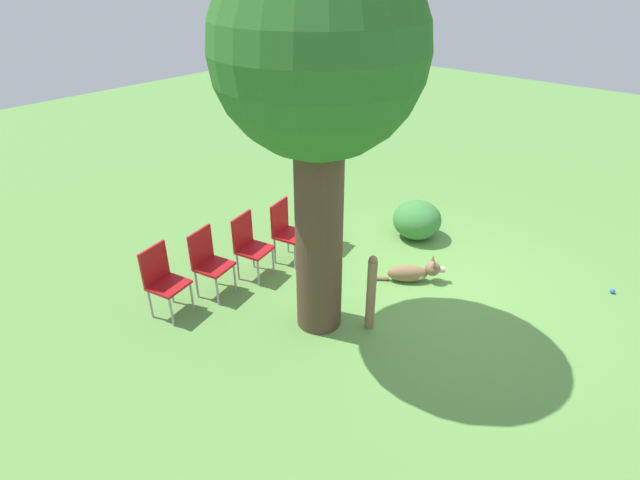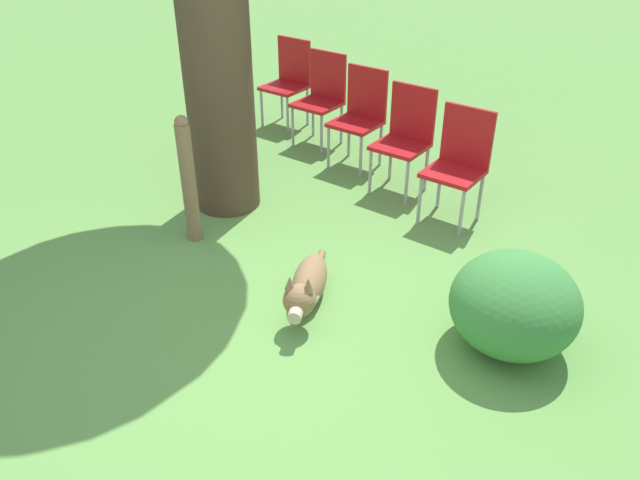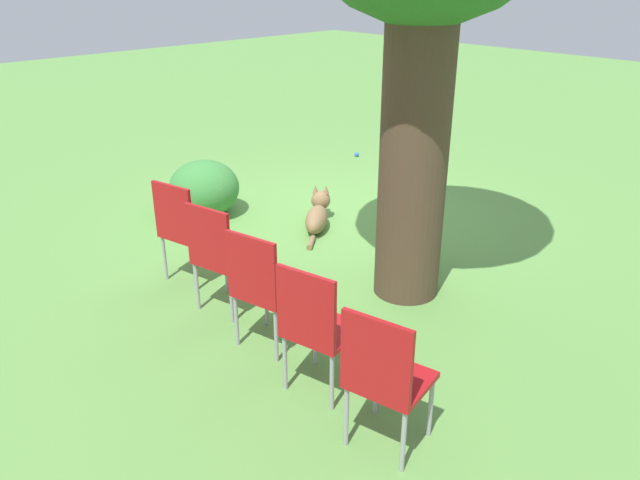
# 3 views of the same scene
# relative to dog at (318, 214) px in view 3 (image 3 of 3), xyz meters

# --- Properties ---
(ground_plane) EXTENTS (30.00, 30.00, 0.00)m
(ground_plane) POSITION_rel_dog_xyz_m (-0.26, 0.02, -0.15)
(ground_plane) COLOR #609947
(dog) EXTENTS (0.87, 0.72, 0.40)m
(dog) POSITION_rel_dog_xyz_m (0.00, 0.00, 0.00)
(dog) COLOR olive
(dog) RESTS_ON ground_plane
(fence_post) EXTENTS (0.12, 0.12, 1.05)m
(fence_post) POSITION_rel_dog_xyz_m (-0.12, 1.27, 0.39)
(fence_post) COLOR #846647
(fence_post) RESTS_ON ground_plane
(red_chair_0) EXTENTS (0.50, 0.52, 0.96)m
(red_chair_0) POSITION_rel_dog_xyz_m (1.74, 0.09, 0.40)
(red_chair_0) COLOR #B21419
(red_chair_0) RESTS_ON ground_plane
(red_chair_1) EXTENTS (0.50, 0.52, 0.96)m
(red_chair_1) POSITION_rel_dog_xyz_m (1.83, 0.76, 0.40)
(red_chair_1) COLOR #B21419
(red_chair_1) RESTS_ON ground_plane
(red_chair_2) EXTENTS (0.50, 0.52, 0.96)m
(red_chair_2) POSITION_rel_dog_xyz_m (1.92, 1.42, 0.40)
(red_chair_2) COLOR #B21419
(red_chair_2) RESTS_ON ground_plane
(red_chair_3) EXTENTS (0.50, 0.52, 0.96)m
(red_chair_3) POSITION_rel_dog_xyz_m (2.01, 2.09, 0.40)
(red_chair_3) COLOR #B21419
(red_chair_3) RESTS_ON ground_plane
(red_chair_4) EXTENTS (0.50, 0.52, 0.96)m
(red_chair_4) POSITION_rel_dog_xyz_m (2.10, 2.75, 0.40)
(red_chair_4) COLOR #B21419
(red_chair_4) RESTS_ON ground_plane
(tennis_ball) EXTENTS (0.07, 0.07, 0.07)m
(tennis_ball) POSITION_rel_dog_xyz_m (-2.29, -1.55, -0.11)
(tennis_ball) COLOR blue
(tennis_ball) RESTS_ON ground_plane
(low_shrub) EXTENTS (0.80, 0.80, 0.64)m
(low_shrub) POSITION_rel_dog_xyz_m (0.67, -1.17, 0.17)
(low_shrub) COLOR #3D843D
(low_shrub) RESTS_ON ground_plane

